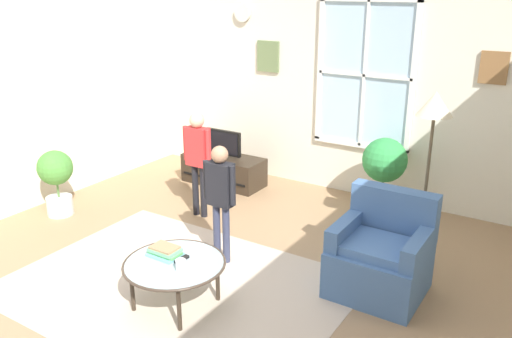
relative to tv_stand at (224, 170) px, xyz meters
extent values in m
cube|color=#9E7A56|center=(1.33, -2.44, -0.20)|extent=(6.19, 6.71, 0.02)
cube|color=silver|center=(1.33, 0.68, 1.21)|extent=(5.59, 0.12, 2.81)
cube|color=silver|center=(1.67, 0.61, 1.33)|extent=(1.17, 0.02, 1.73)
cube|color=white|center=(1.67, 0.59, 0.47)|extent=(1.23, 0.04, 0.06)
cube|color=white|center=(1.09, 0.59, 1.33)|extent=(0.06, 0.04, 1.73)
cube|color=white|center=(2.25, 0.59, 1.33)|extent=(0.06, 0.04, 1.73)
cube|color=white|center=(1.67, 0.59, 1.33)|extent=(0.03, 0.04, 1.73)
cube|color=white|center=(1.67, 0.59, 1.33)|extent=(1.17, 0.04, 0.03)
cube|color=#667A4C|center=(0.32, 0.60, 1.46)|extent=(0.32, 0.03, 0.40)
cube|color=olive|center=(3.08, 0.60, 1.53)|extent=(0.28, 0.03, 0.34)
cylinder|color=silver|center=(-0.07, 0.59, 2.01)|extent=(0.24, 0.04, 0.24)
cube|color=#C6B29E|center=(1.17, -2.35, -0.19)|extent=(2.91, 2.17, 0.01)
cube|color=#2D2319|center=(0.00, 0.00, 0.00)|extent=(1.10, 0.47, 0.38)
cube|color=black|center=(0.00, -0.24, -0.06)|extent=(0.99, 0.02, 0.02)
cylinder|color=#4C4C4C|center=(0.00, 0.00, 0.22)|extent=(0.08, 0.08, 0.05)
cube|color=black|center=(0.00, 0.00, 0.39)|extent=(0.54, 0.05, 0.33)
cube|color=black|center=(0.00, -0.03, 0.39)|extent=(0.50, 0.01, 0.29)
cube|color=#476B9E|center=(2.70, -1.46, 0.02)|extent=(0.76, 0.72, 0.42)
cube|color=#476B9E|center=(2.70, -1.16, 0.45)|extent=(0.76, 0.16, 0.45)
cube|color=#476B9E|center=(2.38, -1.46, 0.33)|extent=(0.12, 0.65, 0.20)
cube|color=#476B9E|center=(3.02, -1.46, 0.33)|extent=(0.12, 0.65, 0.20)
cube|color=#4D73AA|center=(2.70, -1.51, 0.27)|extent=(0.61, 0.50, 0.08)
cylinder|color=#99B2B7|center=(1.36, -2.56, 0.20)|extent=(0.82, 0.82, 0.02)
torus|color=#3F3328|center=(1.36, -2.56, 0.20)|extent=(0.85, 0.85, 0.02)
cylinder|color=#33281E|center=(1.11, -2.31, 0.00)|extent=(0.04, 0.04, 0.39)
cylinder|color=#33281E|center=(1.61, -2.31, 0.00)|extent=(0.04, 0.04, 0.39)
cylinder|color=#33281E|center=(1.11, -2.81, 0.00)|extent=(0.04, 0.04, 0.39)
cylinder|color=#33281E|center=(1.61, -2.81, 0.00)|extent=(0.04, 0.04, 0.39)
cube|color=#7AC5C7|center=(1.21, -2.51, 0.22)|extent=(0.27, 0.20, 0.02)
cube|color=#63BF66|center=(1.21, -2.51, 0.24)|extent=(0.27, 0.14, 0.02)
cube|color=#74C38E|center=(1.21, -2.51, 0.26)|extent=(0.25, 0.17, 0.03)
cube|color=#A38059|center=(1.21, -2.51, 0.29)|extent=(0.23, 0.16, 0.02)
cylinder|color=white|center=(1.48, -2.62, 0.25)|extent=(0.08, 0.08, 0.09)
cube|color=black|center=(1.38, -2.50, 0.22)|extent=(0.05, 0.14, 0.02)
cylinder|color=black|center=(0.32, -1.00, 0.12)|extent=(0.07, 0.07, 0.62)
cylinder|color=black|center=(0.44, -1.00, 0.12)|extent=(0.07, 0.07, 0.62)
cube|color=red|center=(0.38, -1.00, 0.64)|extent=(0.27, 0.14, 0.44)
sphere|color=#D8AD8C|center=(0.38, -1.00, 0.95)|extent=(0.17, 0.17, 0.17)
cylinder|color=red|center=(0.23, -1.02, 0.67)|extent=(0.06, 0.06, 0.39)
cylinder|color=red|center=(0.54, -1.02, 0.67)|extent=(0.06, 0.06, 0.39)
cylinder|color=#333851|center=(1.17, -1.73, 0.10)|extent=(0.07, 0.07, 0.59)
cylinder|color=#333851|center=(1.28, -1.73, 0.10)|extent=(0.07, 0.07, 0.59)
cube|color=black|center=(1.23, -1.73, 0.60)|extent=(0.25, 0.13, 0.42)
sphere|color=#A87A5B|center=(1.23, -1.73, 0.89)|extent=(0.16, 0.16, 0.16)
cylinder|color=black|center=(1.08, -1.75, 0.63)|extent=(0.05, 0.05, 0.38)
cylinder|color=black|center=(1.38, -1.75, 0.63)|extent=(0.05, 0.05, 0.38)
cylinder|color=silver|center=(2.13, 0.19, -0.09)|extent=(0.29, 0.29, 0.20)
cylinder|color=#4C7238|center=(2.13, 0.19, 0.11)|extent=(0.02, 0.02, 0.20)
sphere|color=#309045|center=(2.13, 0.19, 0.46)|extent=(0.51, 0.51, 0.51)
cylinder|color=silver|center=(-1.02, -1.86, -0.08)|extent=(0.30, 0.30, 0.22)
cylinder|color=#4C7238|center=(-1.02, -1.86, 0.10)|extent=(0.02, 0.02, 0.16)
sphere|color=#478937|center=(-1.02, -1.86, 0.38)|extent=(0.40, 0.40, 0.40)
cylinder|color=black|center=(2.84, -0.72, -0.18)|extent=(0.26, 0.26, 0.03)
cylinder|color=brown|center=(2.84, -0.72, 0.54)|extent=(0.03, 0.03, 1.45)
cone|color=beige|center=(2.84, -0.72, 1.36)|extent=(0.32, 0.32, 0.22)
camera|label=1|loc=(3.97, -5.42, 2.35)|focal=37.12mm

